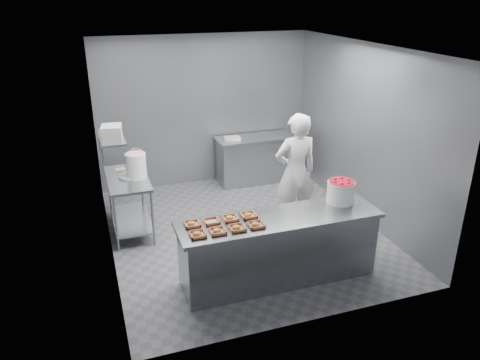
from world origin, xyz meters
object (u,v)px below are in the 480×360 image
at_px(service_counter, 279,248).
at_px(tray_3, 256,225).
at_px(tray_0, 197,234).
at_px(tray_6, 230,218).
at_px(strawberry_tub, 341,191).
at_px(tray_5, 211,221).
at_px(tray_4, 192,224).
at_px(worker, 295,172).
at_px(prep_table, 129,196).
at_px(back_counter, 255,159).
at_px(appliance, 112,134).
at_px(glaze_bucket, 136,165).
at_px(tray_2, 237,228).
at_px(tray_7, 248,215).
at_px(tray_1, 217,231).

xyz_separation_m(service_counter, tray_3, (-0.37, -0.13, 0.47)).
xyz_separation_m(tray_0, tray_6, (0.48, 0.27, 0.00)).
bearing_deg(tray_6, strawberry_tub, 0.62).
distance_m(service_counter, tray_5, 0.98).
distance_m(tray_4, worker, 2.22).
xyz_separation_m(prep_table, worker, (2.46, -0.68, 0.33)).
xyz_separation_m(tray_4, tray_5, (0.24, 0.00, -0.00)).
bearing_deg(back_counter, appliance, -150.01).
distance_m(tray_0, tray_4, 0.27).
height_order(worker, glaze_bucket, worker).
bearing_deg(tray_3, tray_4, 159.69).
xyz_separation_m(tray_2, tray_7, (0.24, 0.27, 0.00)).
bearing_deg(tray_7, back_counter, 67.85).
height_order(tray_3, tray_6, same).
distance_m(tray_1, tray_7, 0.55).
bearing_deg(tray_0, strawberry_tub, 7.97).
xyz_separation_m(tray_0, glaze_bucket, (-0.42, 2.04, 0.18)).
relative_size(glaze_bucket, appliance, 1.51).
distance_m(tray_2, tray_6, 0.27).
bearing_deg(strawberry_tub, tray_6, -179.38).
distance_m(tray_1, tray_6, 0.36).
bearing_deg(tray_7, tray_1, -150.96).
bearing_deg(prep_table, glaze_bucket, -16.12).
distance_m(tray_0, appliance, 2.10).
relative_size(prep_table, tray_2, 6.40).
bearing_deg(strawberry_tub, glaze_bucket, 144.24).
distance_m(tray_0, tray_5, 0.36).
bearing_deg(tray_7, tray_6, 180.00).
bearing_deg(strawberry_tub, tray_7, -179.27).
height_order(service_counter, worker, worker).
bearing_deg(tray_2, tray_3, 0.00).
height_order(service_counter, tray_0, tray_0).
relative_size(tray_6, strawberry_tub, 0.52).
relative_size(tray_2, tray_4, 1.00).
relative_size(prep_table, appliance, 3.91).
bearing_deg(strawberry_tub, back_counter, 90.62).
relative_size(back_counter, strawberry_tub, 4.13).
bearing_deg(tray_4, tray_1, -48.00).
distance_m(glaze_bucket, appliance, 0.70).
bearing_deg(tray_7, prep_table, 125.19).
bearing_deg(tray_6, tray_4, 180.00).
distance_m(tray_6, appliance, 2.11).
bearing_deg(tray_2, appliance, 123.74).
bearing_deg(service_counter, tray_5, 171.04).
height_order(prep_table, tray_4, tray_4).
distance_m(tray_5, glaze_bucket, 1.90).
xyz_separation_m(service_counter, strawberry_tub, (0.93, 0.15, 0.61)).
distance_m(back_counter, tray_0, 3.95).
distance_m(tray_4, tray_5, 0.24).
distance_m(back_counter, strawberry_tub, 3.16).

